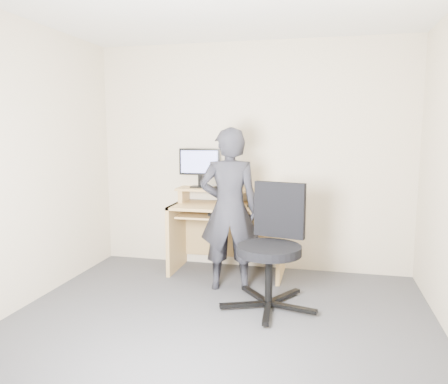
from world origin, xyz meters
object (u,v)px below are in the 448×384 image
at_px(office_chair, 273,242).
at_px(desk, 229,222).
at_px(monitor, 200,164).
at_px(person, 229,210).

bearing_deg(office_chair, desk, 138.18).
height_order(monitor, office_chair, monitor).
distance_m(desk, office_chair, 1.03).
distance_m(office_chair, person, 0.60).
bearing_deg(monitor, office_chair, -49.75).
height_order(monitor, person, person).
xyz_separation_m(desk, monitor, (-0.36, 0.09, 0.62)).
bearing_deg(office_chair, person, 158.91).
relative_size(desk, monitor, 2.61).
bearing_deg(monitor, desk, -19.01).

